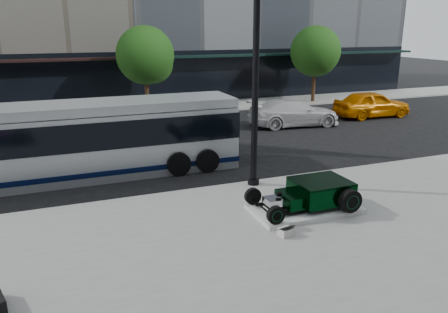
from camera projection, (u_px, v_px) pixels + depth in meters
name	position (u px, v px, depth m)	size (l,w,h in m)	color
ground	(190.00, 173.00, 17.72)	(120.00, 120.00, 0.00)	black
sidewalk_far	(131.00, 112.00, 30.21)	(70.00, 4.00, 0.12)	gray
street_trees	(147.00, 57.00, 28.71)	(29.80, 3.80, 5.70)	black
display_plinth	(305.00, 209.00, 13.78)	(3.40, 1.80, 0.15)	silver
hot_rod	(315.00, 192.00, 13.75)	(3.22, 2.00, 0.81)	black
info_plaque	(286.00, 231.00, 12.15)	(0.46, 0.38, 0.31)	silver
lamppost	(255.00, 88.00, 15.14)	(0.42, 0.42, 7.68)	black
transit_bus	(85.00, 140.00, 17.02)	(12.12, 2.88, 2.92)	#B8BEC3
white_sedan	(294.00, 113.00, 25.97)	(2.22, 5.46, 1.58)	silver
yellow_taxi	(372.00, 104.00, 28.49)	(2.03, 5.04, 1.72)	#D67000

